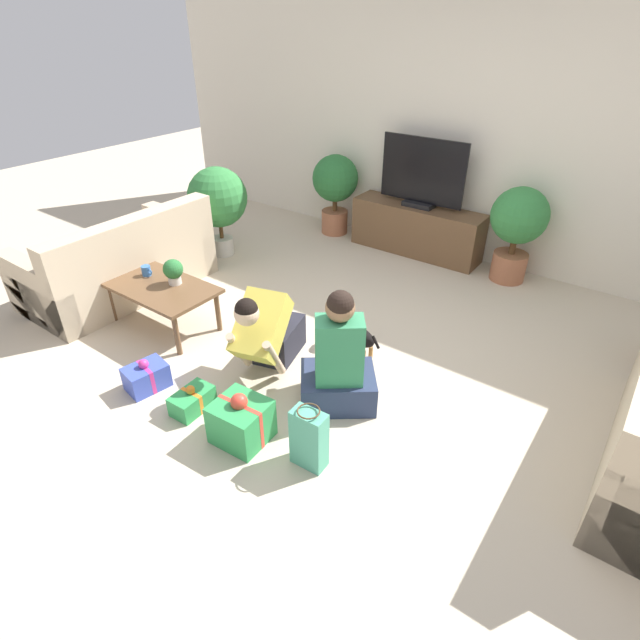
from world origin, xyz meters
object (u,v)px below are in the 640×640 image
Objects in this scene: sofa_left at (120,265)px; gift_box_c at (146,377)px; person_kneeling at (268,332)px; person_sitting at (338,365)px; tv at (422,176)px; dog at (354,333)px; potted_plant_back_left at (335,185)px; potted_plant_back_right at (518,225)px; mug at (146,271)px; gift_bag_a at (309,438)px; potted_plant_corner_left at (218,200)px; coffee_table at (160,290)px; tabletop_plant at (173,271)px; gift_box_a at (192,401)px; tv_console at (416,230)px; gift_box_b at (241,421)px.

sofa_left reaches higher than gift_box_c.
person_sitting is at bearing -19.02° from person_kneeling.
dog is at bearing -76.07° from tv.
potted_plant_back_left is 3.26m from person_sitting.
mug is at bearing -132.20° from potted_plant_back_right.
tv is 3.47m from gift_bag_a.
gift_box_c is at bearing -57.68° from potted_plant_corner_left.
mug is at bearing 166.45° from coffee_table.
potted_plant_back_left is (-2.20, 0.00, 0.00)m from potted_plant_back_right.
tabletop_plant is at bearing -39.58° from person_sitting.
tv is 3.52m from gift_box_c.
tv is 3.13× the size of gift_box_a.
tv_console is 2.66m from person_kneeling.
gift_bag_a is 2.04m from tabletop_plant.
tv_console is at bearing 106.25° from gift_bag_a.
dog is 1.63× the size of gift_box_a.
potted_plant_back_right is 3.25m from gift_bag_a.
tabletop_plant is (0.79, -1.29, -0.12)m from potted_plant_corner_left.
gift_bag_a is at bearing 32.11° from dog.
coffee_table is at bearing -13.55° from mug.
sofa_left reaches higher than person_kneeling.
tv_console is at bearing 143.57° from sofa_left.
coffee_table is 1.01× the size of potted_plant_corner_left.
sofa_left reaches higher than tabletop_plant.
potted_plant_back_left is at bearing 162.42° from sofa_left.
tabletop_plant is (0.13, -2.60, -0.08)m from potted_plant_back_left.
coffee_table is 1.23× the size of person_kneeling.
gift_box_a is (1.09, -3.31, -0.53)m from potted_plant_back_left.
person_kneeling is at bearing -0.76° from tabletop_plant.
potted_plant_corner_left is at bearing 122.32° from gift_box_c.
dog is at bearing 20.16° from tabletop_plant.
coffee_table is at bearing -130.35° from tabletop_plant.
tv is at bearing 69.89° from tabletop_plant.
potted_plant_back_left is at bearing -92.57° from person_sitting.
mug reaches higher than gift_box_b.
tv reaches higher than sofa_left.
gift_box_a is (-0.53, -1.26, -0.11)m from dog.
gift_bag_a is (1.42, 0.13, 0.11)m from gift_box_c.
gift_bag_a is 3.61× the size of mug.
coffee_table reaches higher than gift_box_b.
gift_bag_a is (0.95, -3.27, -0.07)m from tv_console.
tv is 2.23× the size of gift_bag_a.
gift_box_c is (1.29, -2.04, -0.55)m from potted_plant_corner_left.
tv is 2.63× the size of gift_box_b.
tv is at bearing -154.23° from dog.
sofa_left is at bearing -126.43° from tv_console.
person_kneeling is at bearing -25.19° from dog.
gift_bag_a is at bearing -35.21° from potted_plant_corner_left.
gift_box_c is at bearing -79.26° from potted_plant_back_left.
potted_plant_back_right is 2.68m from person_sitting.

